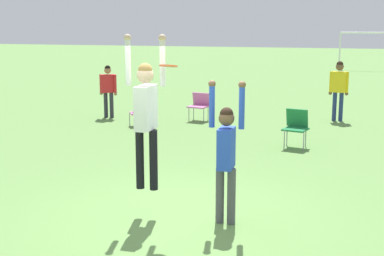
{
  "coord_description": "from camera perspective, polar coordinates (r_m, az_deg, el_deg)",
  "views": [
    {
      "loc": [
        2.51,
        -7.06,
        2.79
      ],
      "look_at": [
        0.15,
        0.25,
        1.3
      ],
      "focal_mm": 50.0,
      "sensor_mm": 36.0,
      "label": 1
    }
  ],
  "objects": [
    {
      "name": "camping_chair_2",
      "position": [
        15.05,
        -5.58,
        1.98
      ],
      "size": [
        0.62,
        0.68,
        0.79
      ],
      "rotation": [
        0.0,
        0.0,
        3.69
      ],
      "color": "gray",
      "rests_on": "ground_plane"
    },
    {
      "name": "frisbee",
      "position": [
        7.3,
        -2.53,
        6.63
      ],
      "size": [
        0.26,
        0.26,
        0.06
      ],
      "color": "#E04C23"
    },
    {
      "name": "person_spectator_far",
      "position": [
        16.18,
        15.39,
        4.44
      ],
      "size": [
        0.57,
        0.27,
        1.76
      ],
      "rotation": [
        0.0,
        0.0,
        -0.18
      ],
      "color": "navy",
      "rests_on": "ground_plane"
    },
    {
      "name": "person_jumping",
      "position": [
        7.67,
        -4.95,
        2.15
      ],
      "size": [
        0.63,
        0.49,
        2.25
      ],
      "rotation": [
        0.0,
        0.0,
        1.62
      ],
      "color": "black",
      "rests_on": "ground_plane"
    },
    {
      "name": "person_defending",
      "position": [
        7.46,
        3.66,
        -2.32
      ],
      "size": [
        0.53,
        0.38,
        2.04
      ],
      "rotation": [
        0.0,
        0.0,
        -1.52
      ],
      "color": "#4C4C51",
      "rests_on": "ground_plane"
    },
    {
      "name": "person_spectator_near",
      "position": [
        16.39,
        -8.93,
        4.37
      ],
      "size": [
        0.58,
        0.4,
        1.59
      ],
      "rotation": [
        0.0,
        0.0,
        0.59
      ],
      "color": "#2D2D38",
      "rests_on": "ground_plane"
    },
    {
      "name": "camping_chair_3",
      "position": [
        15.76,
        0.81,
        2.59
      ],
      "size": [
        0.6,
        0.64,
        0.81
      ],
      "rotation": [
        0.0,
        0.0,
        2.99
      ],
      "color": "gray",
      "rests_on": "ground_plane"
    },
    {
      "name": "ground_plane",
      "position": [
        7.99,
        -1.59,
        -9.46
      ],
      "size": [
        120.0,
        120.0,
        0.0
      ],
      "primitive_type": "plane",
      "color": "#608C47"
    },
    {
      "name": "camping_chair_0",
      "position": [
        12.51,
        11.05,
        0.33
      ],
      "size": [
        0.61,
        0.65,
        0.88
      ],
      "rotation": [
        0.0,
        0.0,
        2.93
      ],
      "color": "gray",
      "rests_on": "ground_plane"
    }
  ]
}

